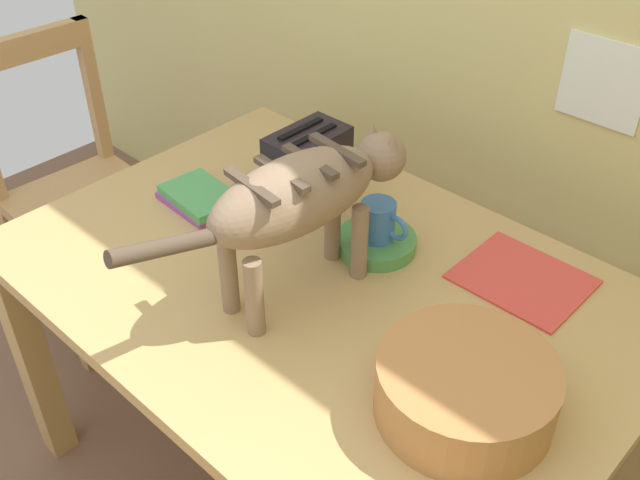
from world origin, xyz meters
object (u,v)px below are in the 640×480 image
dining_table (320,306)px  book_stack (200,198)px  cat (302,196)px  wooden_chair_far (79,194)px  saucer_bowl (376,242)px  wicker_basket (466,388)px  magazine (522,279)px  toaster (308,164)px  coffee_mug (379,221)px

dining_table → book_stack: 0.42m
cat → wooden_chair_far: 1.17m
saucer_bowl → wicker_basket: size_ratio=0.57×
magazine → toaster: 0.58m
cat → coffee_mug: bearing=88.9°
wicker_basket → toaster: 0.75m
magazine → wooden_chair_far: 1.44m
dining_table → coffee_mug: (0.03, 0.16, 0.16)m
wooden_chair_far → wicker_basket: bearing=88.2°
wicker_basket → cat: bearing=173.7°
toaster → wooden_chair_far: bearing=-165.6°
saucer_bowl → wicker_basket: bearing=-32.1°
saucer_bowl → magazine: bearing=23.2°
dining_table → coffee_mug: 0.23m
toaster → book_stack: bearing=-126.4°
saucer_bowl → magazine: (0.30, 0.13, -0.01)m
saucer_bowl → coffee_mug: (0.00, 0.00, 0.06)m
coffee_mug → saucer_bowl: bearing=180.0°
cat → saucer_bowl: cat is taller
wooden_chair_far → saucer_bowl: bearing=100.2°
book_stack → wooden_chair_far: wooden_chair_far is taller
cat → book_stack: bearing=179.4°
dining_table → cat: 0.32m
saucer_bowl → wicker_basket: wicker_basket is taller
dining_table → cat: (-0.00, -0.05, 0.31)m
saucer_bowl → coffee_mug: coffee_mug is taller
coffee_mug → magazine: bearing=23.4°
coffee_mug → book_stack: size_ratio=0.60×
book_stack → wooden_chair_far: (-0.65, 0.01, -0.29)m
coffee_mug → book_stack: 0.47m
magazine → toaster: toaster is taller
saucer_bowl → coffee_mug: bearing=0.0°
magazine → book_stack: book_stack is taller
cat → dining_table: bearing=94.5°
wicker_basket → wooden_chair_far: 1.53m
dining_table → coffee_mug: size_ratio=11.16×
wicker_basket → wooden_chair_far: (-1.49, 0.11, -0.33)m
wicker_basket → coffee_mug: bearing=147.6°
dining_table → toaster: bearing=138.5°
wicker_basket → toaster: size_ratio=1.56×
cat → wicker_basket: (0.43, -0.05, -0.17)m
wicker_basket → toaster: toaster is taller
cat → coffee_mug: (0.03, 0.21, -0.15)m
cat → wicker_basket: 0.47m
cat → coffee_mug: 0.26m
saucer_bowl → toaster: 0.29m
cat → saucer_bowl: 0.30m
toaster → coffee_mug: bearing=-12.0°
wicker_basket → saucer_bowl: bearing=147.9°
toaster → wooden_chair_far: size_ratio=0.21×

